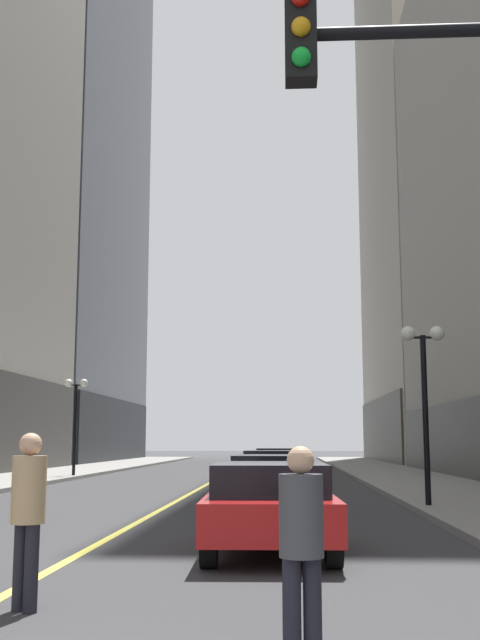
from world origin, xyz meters
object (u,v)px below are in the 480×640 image
Objects in this scene: car_red at (270,503)px; car_navy at (275,461)px; car_white at (268,468)px; pedestrian_with_orange_bag at (301,537)px; street_lamp_left_far at (76,405)px; pedestrian_in_tan_trench at (28,506)px; street_lamp_right_mid at (424,374)px; car_green at (268,481)px.

car_navy is (-0.28, 25.38, 0.00)m from car_red.
pedestrian_with_orange_bag is at bearing -88.05° from car_white.
street_lamp_left_far is at bearing -165.40° from car_navy.
pedestrian_in_tan_trench reaches higher than car_white.
car_navy is at bearing 14.60° from street_lamp_left_far.
car_red is 1.00× the size of street_lamp_right_mid.
pedestrian_in_tan_trench is 0.39× the size of street_lamp_right_mid.
car_green is 2.38× the size of pedestrian_in_tan_trench.
car_red is 6.98m from car_green.
pedestrian_with_orange_bag is at bearing -86.55° from car_red.
pedestrian_with_orange_bag is (0.64, -31.34, 0.21)m from car_navy.
car_green is (-0.18, 6.98, -0.00)m from car_red.
car_green is at bearing 92.40° from pedestrian_with_orange_bag.
car_white is (-0.22, 9.47, 0.00)m from car_green.
car_navy is at bearing 102.10° from street_lamp_right_mid.
car_green is 0.93× the size of street_lamp_left_far.
car_white is at bearing -36.95° from street_lamp_left_far.
street_lamp_left_far reaches higher than pedestrian_in_tan_trench.
car_navy is 31.35m from pedestrian_with_orange_bag.
car_navy is at bearing 91.18° from pedestrian_with_orange_bag.
car_navy is (0.12, 8.93, 0.00)m from car_white.
car_white is 2.54× the size of pedestrian_with_orange_bag.
pedestrian_with_orange_bag is at bearing -71.79° from street_lamp_left_far.
street_lamp_left_far is at bearing 128.93° from street_lamp_right_mid.
street_lamp_right_mid is (3.90, -18.16, 2.54)m from car_navy.
car_green is at bearing 79.29° from pedestrian_in_tan_trench.
car_white is at bearing 91.34° from car_green.
street_lamp_right_mid is at bearing 76.14° from pedestrian_with_orange_bag.
car_green is at bearing -176.52° from street_lamp_right_mid.
street_lamp_right_mid is at bearing -66.50° from car_white.
car_green and car_white have the same top height.
street_lamp_left_far reaches higher than car_navy.
car_red is at bearing -88.59° from car_white.
pedestrian_with_orange_bag is (0.36, -5.96, 0.21)m from car_red.
car_green is 9.47m from car_white.
pedestrian_in_tan_trench is at bearing -95.25° from car_white.
street_lamp_right_mid reaches higher than pedestrian_with_orange_bag.
car_red is 4.84m from pedestrian_in_tan_trench.
pedestrian_in_tan_trench is at bearing 147.17° from pedestrian_with_orange_bag.
street_lamp_left_far is at bearing 119.26° from car_green.
pedestrian_in_tan_trench reaches higher than car_green.
car_navy is (-0.10, 18.39, 0.00)m from car_green.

